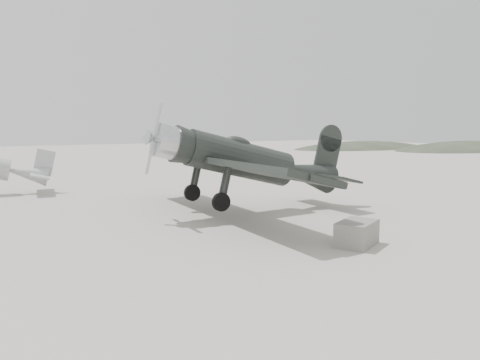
{
  "coord_description": "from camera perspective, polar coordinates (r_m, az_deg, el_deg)",
  "views": [
    {
      "loc": [
        -7.71,
        -11.08,
        3.39
      ],
      "look_at": [
        1.52,
        2.76,
        1.5
      ],
      "focal_mm": 35.0,
      "sensor_mm": 36.0,
      "label": 1
    }
  ],
  "objects": [
    {
      "name": "hill_northeast",
      "position": [
        77.14,
        14.8,
        3.76
      ],
      "size": [
        32.0,
        16.0,
        5.2
      ],
      "primitive_type": "ellipsoid",
      "color": "#31392A",
      "rests_on": "ground"
    },
    {
      "name": "lowwing_monoplane",
      "position": [
        18.37,
        0.99,
        2.26
      ],
      "size": [
        8.53,
        11.95,
        3.85
      ],
      "rotation": [
        0.0,
        0.24,
        -0.09
      ],
      "color": "black",
      "rests_on": "ground"
    },
    {
      "name": "ground",
      "position": [
        13.91,
        1.1,
        -7.62
      ],
      "size": [
        160.0,
        160.0,
        0.0
      ],
      "primitive_type": "plane",
      "color": "#ADA499",
      "rests_on": "ground"
    },
    {
      "name": "hill_east_north",
      "position": [
        78.25,
        26.33,
        3.34
      ],
      "size": [
        36.0,
        18.0,
        6.0
      ],
      "primitive_type": "ellipsoid",
      "color": "#31392A",
      "rests_on": "ground"
    },
    {
      "name": "equipment_block",
      "position": [
        13.91,
        14.06,
        -6.33
      ],
      "size": [
        1.64,
        1.36,
        0.71
      ],
      "primitive_type": "cube",
      "rotation": [
        0.0,
        0.0,
        0.4
      ],
      "color": "slate",
      "rests_on": "ground"
    }
  ]
}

